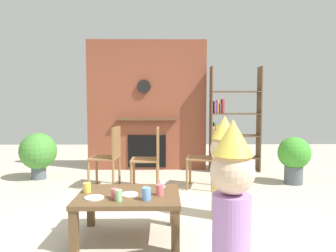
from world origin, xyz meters
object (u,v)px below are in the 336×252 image
at_px(dining_chair_middle, 151,155).
at_px(dining_chair_left, 110,153).
at_px(paper_plate_front, 129,194).
at_px(child_with_cone_hat, 232,195).
at_px(child_in_pink, 224,164).
at_px(dining_chair_right, 207,154).
at_px(paper_cup_near_right, 160,190).
at_px(birthday_cake_slice, 160,183).
at_px(paper_plate_rear, 94,198).
at_px(bookshelf, 231,122).
at_px(paper_cup_far_right, 87,188).
at_px(paper_cup_center, 146,194).
at_px(paper_cup_near_left, 119,195).
at_px(potted_plant_tall, 294,156).
at_px(coffee_table, 129,201).
at_px(potted_plant_short, 38,152).
at_px(paper_cup_far_left, 115,194).

bearing_deg(dining_chair_middle, dining_chair_left, -13.81).
height_order(paper_plate_front, child_with_cone_hat, child_with_cone_hat).
bearing_deg(dining_chair_left, child_in_pink, 145.70).
bearing_deg(dining_chair_right, paper_cup_near_right, 80.74).
bearing_deg(birthday_cake_slice, paper_cup_near_right, -90.58).
bearing_deg(paper_plate_rear, birthday_cake_slice, 32.46).
distance_m(bookshelf, paper_plate_front, 3.30).
xyz_separation_m(paper_plate_rear, child_in_pink, (1.27, 0.66, 0.17)).
bearing_deg(bookshelf, paper_cup_near_right, -113.68).
bearing_deg(paper_cup_near_right, paper_cup_far_right, 172.25).
relative_size(paper_cup_center, dining_chair_right, 0.12).
relative_size(paper_cup_near_left, potted_plant_tall, 0.13).
height_order(dining_chair_middle, dining_chair_right, same).
distance_m(coffee_table, paper_cup_center, 0.27).
relative_size(bookshelf, coffee_table, 2.03).
xyz_separation_m(paper_cup_center, child_with_cone_hat, (0.64, -0.50, 0.13)).
bearing_deg(potted_plant_short, child_with_cone_hat, -49.20).
bearing_deg(paper_cup_near_right, paper_plate_rear, -171.02).
xyz_separation_m(birthday_cake_slice, dining_chair_middle, (-0.14, 1.37, 0.05)).
height_order(coffee_table, paper_cup_far_right, paper_cup_far_right).
xyz_separation_m(coffee_table, paper_plate_front, (0.01, -0.03, 0.07)).
xyz_separation_m(bookshelf, paper_cup_far_right, (-1.95, -2.79, -0.44)).
height_order(child_with_cone_hat, dining_chair_middle, child_with_cone_hat).
bearing_deg(bookshelf, paper_cup_far_left, -119.19).
distance_m(paper_cup_far_right, dining_chair_right, 2.14).
bearing_deg(dining_chair_middle, paper_cup_far_left, 81.86).
bearing_deg(potted_plant_short, dining_chair_middle, -19.61).
relative_size(paper_plate_front, child_in_pink, 0.15).
bearing_deg(dining_chair_left, paper_cup_center, 114.45).
bearing_deg(paper_cup_near_left, birthday_cake_slice, 51.38).
bearing_deg(paper_cup_center, child_with_cone_hat, -38.08).
xyz_separation_m(bookshelf, paper_cup_center, (-1.38, -3.02, -0.43)).
distance_m(paper_plate_front, birthday_cake_slice, 0.39).
relative_size(paper_cup_near_right, paper_plate_rear, 0.57).
xyz_separation_m(paper_cup_center, dining_chair_middle, (-0.03, 1.78, 0.04)).
relative_size(dining_chair_left, dining_chair_right, 1.00).
bearing_deg(coffee_table, child_in_pink, 28.07).
height_order(coffee_table, child_in_pink, child_in_pink).
xyz_separation_m(bookshelf, paper_plate_front, (-1.54, -2.87, -0.48)).
bearing_deg(birthday_cake_slice, potted_plant_tall, 39.57).
relative_size(coffee_table, dining_chair_right, 1.04).
bearing_deg(paper_cup_near_right, dining_chair_right, 68.93).
distance_m(paper_cup_far_right, child_with_cone_hat, 1.41).
distance_m(paper_cup_center, paper_plate_front, 0.23).
bearing_deg(dining_chair_middle, potted_plant_tall, -171.47).
bearing_deg(dining_chair_left, paper_plate_front, 110.98).
relative_size(paper_plate_rear, birthday_cake_slice, 1.69).
bearing_deg(potted_plant_tall, child_with_cone_hat, -120.41).
bearing_deg(paper_cup_far_left, paper_plate_rear, -179.29).
height_order(paper_cup_far_right, potted_plant_short, potted_plant_short).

